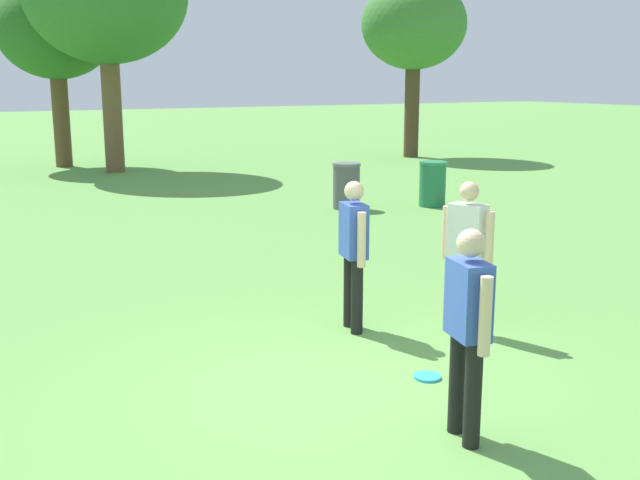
% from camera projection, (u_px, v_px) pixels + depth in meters
% --- Properties ---
extents(ground_plane, '(120.00, 120.00, 0.00)m').
position_uv_depth(ground_plane, '(326.00, 395.00, 6.63)').
color(ground_plane, '#609947').
extents(person_thrower, '(0.30, 0.60, 1.64)m').
position_uv_depth(person_thrower, '(468.00, 321.00, 5.64)').
color(person_thrower, black).
rests_on(person_thrower, ground).
extents(person_catcher, '(0.30, 0.60, 1.64)m').
position_uv_depth(person_catcher, '(354.00, 246.00, 8.16)').
color(person_catcher, black).
rests_on(person_catcher, ground).
extents(person_bystander, '(0.34, 0.58, 1.64)m').
position_uv_depth(person_bystander, '(467.00, 246.00, 8.13)').
color(person_bystander, '#B7AD93').
rests_on(person_bystander, ground).
extents(frisbee, '(0.25, 0.25, 0.03)m').
position_uv_depth(frisbee, '(427.00, 377.00, 7.01)').
color(frisbee, '#2D9EDB').
rests_on(frisbee, ground).
extents(trash_can_beside_table, '(0.59, 0.59, 0.96)m').
position_uv_depth(trash_can_beside_table, '(346.00, 186.00, 15.92)').
color(trash_can_beside_table, '#515156').
rests_on(trash_can_beside_table, ground).
extents(trash_can_further_along, '(0.59, 0.59, 0.96)m').
position_uv_depth(trash_can_further_along, '(433.00, 184.00, 16.22)').
color(trash_can_further_along, '#237047').
rests_on(trash_can_further_along, ground).
extents(tree_tall_left, '(3.46, 3.46, 5.57)m').
position_uv_depth(tree_tall_left, '(55.00, 31.00, 22.66)').
color(tree_tall_left, brown).
rests_on(tree_tall_left, ground).
extents(tree_far_right, '(3.52, 3.52, 5.93)m').
position_uv_depth(tree_far_right, '(414.00, 26.00, 25.41)').
color(tree_far_right, '#4C3823').
rests_on(tree_far_right, ground).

